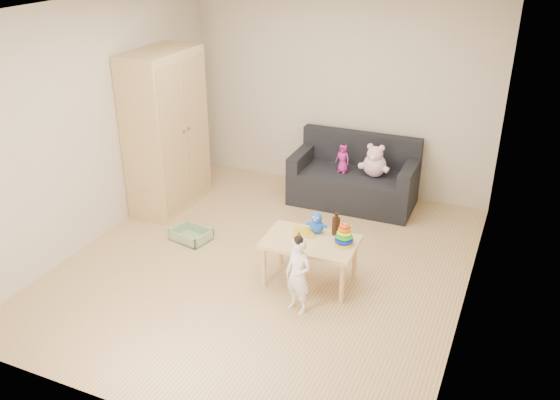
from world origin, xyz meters
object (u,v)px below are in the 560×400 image
at_px(sofa, 353,188).
at_px(play_table, 310,261).
at_px(toddler, 298,276).
at_px(wardrobe, 166,131).

relative_size(sofa, play_table, 1.69).
bearing_deg(play_table, sofa, 94.67).
height_order(sofa, toddler, toddler).
xyz_separation_m(wardrobe, sofa, (2.10, 0.93, -0.75)).
distance_m(play_table, toddler, 0.51).
height_order(sofa, play_table, play_table).
relative_size(wardrobe, sofa, 1.27).
xyz_separation_m(play_table, toddler, (0.07, -0.48, 0.13)).
relative_size(sofa, toddler, 2.06).
height_order(wardrobe, play_table, wardrobe).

